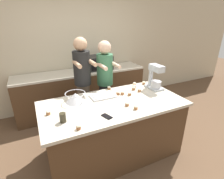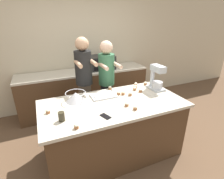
# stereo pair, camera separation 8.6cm
# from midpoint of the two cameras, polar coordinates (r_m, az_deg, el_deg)

# --- Properties ---
(ground_plane) EXTENTS (16.00, 16.00, 0.00)m
(ground_plane) POSITION_cam_midpoint_polar(r_m,az_deg,el_deg) (2.99, 1.28, -19.59)
(ground_plane) COLOR brown
(back_wall) EXTENTS (10.00, 0.06, 2.70)m
(back_wall) POSITION_cam_midpoint_polar(r_m,az_deg,el_deg) (4.09, -10.12, 13.14)
(back_wall) COLOR beige
(back_wall) RESTS_ON ground_plane
(island_counter) EXTENTS (2.02, 1.01, 0.89)m
(island_counter) POSITION_cam_midpoint_polar(r_m,az_deg,el_deg) (2.71, 1.36, -12.62)
(island_counter) COLOR #4C331E
(island_counter) RESTS_ON ground_plane
(back_counter) EXTENTS (2.80, 0.60, 0.92)m
(back_counter) POSITION_cam_midpoint_polar(r_m,az_deg,el_deg) (4.01, -8.04, -0.23)
(back_counter) COLOR #4C331E
(back_counter) RESTS_ON ground_plane
(person_left) EXTENTS (0.31, 0.48, 1.72)m
(person_left) POSITION_cam_midpoint_polar(r_m,az_deg,el_deg) (3.07, -8.17, 1.90)
(person_left) COLOR brown
(person_left) RESTS_ON ground_plane
(person_right) EXTENTS (0.31, 0.48, 1.64)m
(person_right) POSITION_cam_midpoint_polar(r_m,az_deg,el_deg) (3.21, -0.98, 2.30)
(person_right) COLOR #232328
(person_right) RESTS_ON ground_plane
(stand_mixer) EXTENTS (0.20, 0.30, 0.41)m
(stand_mixer) POSITION_cam_midpoint_polar(r_m,az_deg,el_deg) (2.97, 15.14, 3.36)
(stand_mixer) COLOR #B2B7BC
(stand_mixer) RESTS_ON island_counter
(mixing_bowl) EXTENTS (0.29, 0.29, 0.14)m
(mixing_bowl) POSITION_cam_midpoint_polar(r_m,az_deg,el_deg) (2.53, -10.81, -2.29)
(mixing_bowl) COLOR #BCBCC1
(mixing_bowl) RESTS_ON island_counter
(baking_tray) EXTENTS (0.38, 0.24, 0.04)m
(baking_tray) POSITION_cam_midpoint_polar(r_m,az_deg,el_deg) (2.65, -1.86, -1.94)
(baking_tray) COLOR silver
(baking_tray) RESTS_ON island_counter
(microwave_oven) EXTENTS (0.55, 0.39, 0.30)m
(microwave_oven) POSITION_cam_midpoint_polar(r_m,az_deg,el_deg) (3.93, -2.82, 8.86)
(microwave_oven) COLOR black
(microwave_oven) RESTS_ON back_counter
(cell_phone) EXTENTS (0.11, 0.16, 0.01)m
(cell_phone) POSITION_cam_midpoint_polar(r_m,az_deg,el_deg) (2.15, -0.98, -8.75)
(cell_phone) COLOR black
(cell_phone) RESTS_ON island_counter
(drinking_glass) EXTENTS (0.08, 0.08, 0.11)m
(drinking_glass) POSITION_cam_midpoint_polar(r_m,az_deg,el_deg) (2.11, -15.03, -8.54)
(drinking_glass) COLOR #332D1E
(drinking_glass) RESTS_ON island_counter
(cupcake_0) EXTENTS (0.05, 0.05, 0.06)m
(cupcake_0) POSITION_cam_midpoint_polar(r_m,az_deg,el_deg) (1.96, -10.34, -11.67)
(cupcake_0) COLOR #9E6038
(cupcake_0) RESTS_ON island_counter
(cupcake_1) EXTENTS (0.05, 0.05, 0.06)m
(cupcake_1) POSITION_cam_midpoint_polar(r_m,az_deg,el_deg) (2.38, 5.84, -4.79)
(cupcake_1) COLOR #9E6038
(cupcake_1) RESTS_ON island_counter
(cupcake_2) EXTENTS (0.05, 0.05, 0.06)m
(cupcake_2) POSITION_cam_midpoint_polar(r_m,az_deg,el_deg) (2.70, 3.07, -1.13)
(cupcake_2) COLOR #9E6038
(cupcake_2) RESTS_ON island_counter
(cupcake_3) EXTENTS (0.05, 0.05, 0.06)m
(cupcake_3) POSITION_cam_midpoint_polar(r_m,az_deg,el_deg) (2.31, 8.65, -5.88)
(cupcake_3) COLOR #9E6038
(cupcake_3) RESTS_ON island_counter
(cupcake_4) EXTENTS (0.05, 0.05, 0.06)m
(cupcake_4) POSITION_cam_midpoint_polar(r_m,az_deg,el_deg) (2.84, 10.11, -0.26)
(cupcake_4) COLOR #9E6038
(cupcake_4) RESTS_ON island_counter
(cupcake_5) EXTENTS (0.05, 0.05, 0.06)m
(cupcake_5) POSITION_cam_midpoint_polar(r_m,az_deg,el_deg) (2.33, -19.24, -6.71)
(cupcake_5) COLOR #9E6038
(cupcake_5) RESTS_ON island_counter
(cupcake_6) EXTENTS (0.05, 0.05, 0.06)m
(cupcake_6) POSITION_cam_midpoint_polar(r_m,az_deg,el_deg) (2.97, 8.46, 0.93)
(cupcake_6) COLOR #9E6038
(cupcake_6) RESTS_ON island_counter
(cupcake_7) EXTENTS (0.05, 0.05, 0.06)m
(cupcake_7) POSITION_cam_midpoint_polar(r_m,az_deg,el_deg) (2.89, 0.21, 0.55)
(cupcake_7) COLOR #9E6038
(cupcake_7) RESTS_ON island_counter
(cupcake_8) EXTENTS (0.05, 0.05, 0.06)m
(cupcake_8) POSITION_cam_midpoint_polar(r_m,az_deg,el_deg) (3.15, 11.63, 2.01)
(cupcake_8) COLOR #9E6038
(cupcake_8) RESTS_ON island_counter
(cupcake_9) EXTENTS (0.05, 0.05, 0.06)m
(cupcake_9) POSITION_cam_midpoint_polar(r_m,az_deg,el_deg) (2.71, 4.54, -1.10)
(cupcake_9) COLOR #9E6038
(cupcake_9) RESTS_ON island_counter
(cupcake_10) EXTENTS (0.05, 0.05, 0.06)m
(cupcake_10) POSITION_cam_midpoint_polar(r_m,az_deg,el_deg) (2.69, 6.87, -1.40)
(cupcake_10) COLOR #9E6038
(cupcake_10) RESTS_ON island_counter
(cupcake_11) EXTENTS (0.05, 0.05, 0.06)m
(cupcake_11) POSITION_cam_midpoint_polar(r_m,az_deg,el_deg) (2.89, 8.28, 0.32)
(cupcake_11) COLOR #9E6038
(cupcake_11) RESTS_ON island_counter
(cupcake_12) EXTENTS (0.05, 0.05, 0.06)m
(cupcake_12) POSITION_cam_midpoint_polar(r_m,az_deg,el_deg) (3.08, 8.56, 1.73)
(cupcake_12) COLOR #9E6038
(cupcake_12) RESTS_ON island_counter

